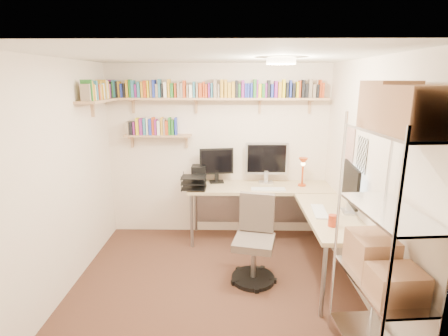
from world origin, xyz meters
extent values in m
plane|color=#43271C|center=(0.00, 0.00, 0.00)|extent=(3.20, 3.20, 0.00)
cube|color=beige|center=(0.00, 1.50, 1.25)|extent=(3.20, 0.04, 2.50)
cube|color=beige|center=(-1.60, 0.00, 1.25)|extent=(0.04, 3.00, 2.50)
cube|color=beige|center=(1.60, 0.00, 1.25)|extent=(0.04, 3.00, 2.50)
cube|color=beige|center=(0.00, -1.50, 1.25)|extent=(3.20, 0.04, 2.50)
cube|color=white|center=(0.00, 0.00, 2.50)|extent=(3.20, 3.00, 0.04)
cube|color=silver|center=(1.59, 0.55, 1.55)|extent=(0.01, 0.30, 0.42)
cube|color=silver|center=(1.59, 0.15, 1.50)|extent=(0.01, 0.28, 0.38)
cylinder|color=#FFEAC6|center=(0.70, 0.20, 2.46)|extent=(0.30, 0.30, 0.06)
cube|color=tan|center=(0.00, 1.38, 2.02)|extent=(3.05, 0.25, 0.03)
cube|color=tan|center=(-1.48, 0.95, 2.02)|extent=(0.25, 1.00, 0.03)
cube|color=tan|center=(-0.85, 1.40, 1.50)|extent=(0.95, 0.20, 0.02)
cube|color=tan|center=(-1.20, 1.44, 1.95)|extent=(0.03, 0.20, 0.20)
cube|color=tan|center=(-0.30, 1.44, 1.95)|extent=(0.03, 0.20, 0.20)
cube|color=tan|center=(0.60, 1.44, 1.95)|extent=(0.03, 0.20, 0.20)
cube|color=tan|center=(1.30, 1.44, 1.95)|extent=(0.03, 0.20, 0.20)
cube|color=#2235B0|center=(-1.46, 1.38, 2.12)|extent=(0.04, 0.13, 0.17)
cube|color=teal|center=(-1.42, 1.38, 2.15)|extent=(0.04, 0.12, 0.23)
cube|color=black|center=(-1.37, 1.38, 2.14)|extent=(0.03, 0.13, 0.22)
cube|color=gold|center=(-1.34, 1.38, 2.14)|extent=(0.02, 0.12, 0.21)
cube|color=#2235B0|center=(-1.31, 1.38, 2.13)|extent=(0.02, 0.15, 0.19)
cube|color=black|center=(-1.27, 1.38, 2.13)|extent=(0.03, 0.13, 0.19)
cube|color=gold|center=(-1.23, 1.38, 2.15)|extent=(0.03, 0.14, 0.24)
cube|color=#267228|center=(-1.19, 1.38, 2.16)|extent=(0.03, 0.12, 0.24)
cube|color=teal|center=(-1.16, 1.38, 2.15)|extent=(0.04, 0.13, 0.23)
cube|color=#7F2178|center=(-1.12, 1.38, 2.12)|extent=(0.03, 0.12, 0.18)
cube|color=teal|center=(-1.08, 1.38, 2.14)|extent=(0.04, 0.12, 0.21)
cube|color=gold|center=(-1.03, 1.38, 2.14)|extent=(0.03, 0.12, 0.22)
cube|color=#BD4119|center=(-0.99, 1.38, 2.15)|extent=(0.04, 0.13, 0.23)
cube|color=yellow|center=(-0.95, 1.38, 2.15)|extent=(0.02, 0.11, 0.23)
cube|color=gray|center=(-0.91, 1.38, 2.15)|extent=(0.03, 0.11, 0.24)
cube|color=#2235B0|center=(-0.86, 1.38, 2.15)|extent=(0.03, 0.14, 0.24)
cube|color=gray|center=(-0.82, 1.38, 2.13)|extent=(0.03, 0.14, 0.18)
cube|color=teal|center=(-0.79, 1.38, 2.16)|extent=(0.03, 0.13, 0.25)
cube|color=black|center=(-0.75, 1.38, 2.13)|extent=(0.02, 0.12, 0.18)
cube|color=white|center=(-0.71, 1.38, 2.14)|extent=(0.04, 0.15, 0.21)
cube|color=gold|center=(-0.66, 1.38, 2.16)|extent=(0.03, 0.13, 0.25)
cube|color=#267228|center=(-0.61, 1.38, 2.13)|extent=(0.04, 0.15, 0.19)
cube|color=#BD4119|center=(-0.57, 1.38, 2.13)|extent=(0.03, 0.14, 0.19)
cube|color=gray|center=(-0.53, 1.38, 2.14)|extent=(0.04, 0.13, 0.21)
cube|color=gray|center=(-0.49, 1.38, 2.13)|extent=(0.03, 0.12, 0.20)
cube|color=#BD4119|center=(-0.45, 1.38, 2.15)|extent=(0.04, 0.13, 0.23)
cube|color=gray|center=(-0.40, 1.38, 2.12)|extent=(0.02, 0.14, 0.17)
cube|color=white|center=(-0.36, 1.38, 2.12)|extent=(0.04, 0.12, 0.17)
cube|color=teal|center=(-0.32, 1.38, 2.14)|extent=(0.03, 0.13, 0.21)
cube|color=gray|center=(-0.27, 1.38, 2.13)|extent=(0.03, 0.14, 0.19)
cube|color=#BD4119|center=(-0.23, 1.38, 2.13)|extent=(0.04, 0.14, 0.19)
cube|color=#BD4119|center=(-0.18, 1.38, 2.14)|extent=(0.02, 0.14, 0.22)
cube|color=#BD4119|center=(-0.15, 1.38, 2.13)|extent=(0.04, 0.14, 0.18)
cube|color=#7F2178|center=(-0.11, 1.38, 2.13)|extent=(0.03, 0.13, 0.20)
cube|color=teal|center=(-0.07, 1.38, 2.13)|extent=(0.02, 0.14, 0.20)
cube|color=gray|center=(-0.02, 1.38, 2.16)|extent=(0.04, 0.15, 0.25)
cube|color=gray|center=(0.02, 1.38, 2.13)|extent=(0.03, 0.15, 0.18)
cube|color=gold|center=(0.07, 1.38, 2.16)|extent=(0.04, 0.14, 0.24)
cube|color=gold|center=(0.12, 1.38, 2.16)|extent=(0.04, 0.11, 0.24)
cube|color=gold|center=(0.17, 1.38, 2.14)|extent=(0.04, 0.12, 0.20)
cube|color=gold|center=(0.22, 1.38, 2.14)|extent=(0.04, 0.12, 0.22)
cube|color=black|center=(0.27, 1.38, 2.15)|extent=(0.04, 0.14, 0.23)
cube|color=#267228|center=(0.31, 1.38, 2.13)|extent=(0.03, 0.12, 0.18)
cube|color=#7F2178|center=(0.35, 1.38, 2.15)|extent=(0.04, 0.11, 0.23)
cube|color=#2235B0|center=(0.39, 1.38, 2.13)|extent=(0.03, 0.12, 0.19)
cube|color=#2235B0|center=(0.43, 1.38, 2.13)|extent=(0.03, 0.12, 0.19)
cube|color=#2235B0|center=(0.47, 1.38, 2.13)|extent=(0.03, 0.15, 0.20)
cube|color=#267228|center=(0.51, 1.38, 2.16)|extent=(0.04, 0.12, 0.24)
cube|color=#7F2178|center=(0.55, 1.38, 2.15)|extent=(0.02, 0.11, 0.24)
cube|color=yellow|center=(0.58, 1.38, 2.13)|extent=(0.04, 0.15, 0.18)
cube|color=#267228|center=(0.63, 1.38, 2.13)|extent=(0.04, 0.14, 0.19)
cube|color=#7F2178|center=(0.67, 1.38, 2.13)|extent=(0.03, 0.12, 0.19)
cube|color=black|center=(0.70, 1.38, 2.15)|extent=(0.04, 0.12, 0.23)
cube|color=#2235B0|center=(0.75, 1.38, 2.13)|extent=(0.03, 0.11, 0.18)
cube|color=#7F2178|center=(0.80, 1.38, 2.15)|extent=(0.04, 0.15, 0.22)
cube|color=gold|center=(0.85, 1.38, 2.14)|extent=(0.04, 0.15, 0.21)
cube|color=yellow|center=(0.91, 1.38, 2.16)|extent=(0.04, 0.12, 0.24)
cube|color=black|center=(0.96, 1.38, 2.14)|extent=(0.03, 0.11, 0.20)
cube|color=#2235B0|center=(1.00, 1.38, 2.15)|extent=(0.02, 0.12, 0.23)
cube|color=black|center=(1.04, 1.38, 2.13)|extent=(0.04, 0.13, 0.19)
cube|color=yellow|center=(1.09, 1.38, 2.14)|extent=(0.03, 0.13, 0.21)
cube|color=#BD4119|center=(1.12, 1.38, 2.15)|extent=(0.02, 0.12, 0.23)
cube|color=black|center=(1.17, 1.38, 2.15)|extent=(0.04, 0.13, 0.24)
cube|color=black|center=(1.22, 1.38, 2.13)|extent=(0.04, 0.15, 0.19)
cube|color=gray|center=(1.27, 1.38, 2.16)|extent=(0.04, 0.12, 0.25)
cube|color=gray|center=(1.32, 1.38, 2.12)|extent=(0.04, 0.12, 0.18)
cube|color=black|center=(1.37, 1.38, 2.12)|extent=(0.03, 0.13, 0.18)
cube|color=#BD4119|center=(1.40, 1.38, 2.15)|extent=(0.02, 0.13, 0.24)
cube|color=#BD4119|center=(1.44, 1.38, 2.13)|extent=(0.03, 0.13, 0.20)
cube|color=gray|center=(-1.48, 0.52, 2.13)|extent=(0.11, 0.04, 0.19)
cube|color=#267228|center=(-1.48, 0.56, 2.16)|extent=(0.13, 0.03, 0.24)
cube|color=gold|center=(-1.48, 0.60, 2.15)|extent=(0.12, 0.04, 0.22)
cube|color=gold|center=(-1.48, 0.65, 2.13)|extent=(0.13, 0.02, 0.19)
cube|color=white|center=(-1.48, 0.69, 2.12)|extent=(0.12, 0.03, 0.18)
cube|color=teal|center=(-1.48, 0.73, 2.15)|extent=(0.12, 0.04, 0.23)
cube|color=#BD4119|center=(-1.48, 0.79, 2.13)|extent=(0.14, 0.04, 0.18)
cube|color=gray|center=(-1.48, 0.83, 2.13)|extent=(0.13, 0.03, 0.19)
cube|color=gold|center=(-1.48, 0.86, 2.15)|extent=(0.13, 0.03, 0.22)
cube|color=gold|center=(-1.48, 0.90, 2.12)|extent=(0.15, 0.02, 0.18)
cube|color=white|center=(-1.48, 0.94, 2.13)|extent=(0.14, 0.04, 0.19)
cube|color=teal|center=(-1.48, 0.98, 2.13)|extent=(0.11, 0.03, 0.20)
cube|color=gold|center=(-1.48, 1.03, 2.16)|extent=(0.13, 0.03, 0.24)
cube|color=white|center=(-1.48, 1.06, 2.15)|extent=(0.14, 0.02, 0.23)
cube|color=gold|center=(-1.48, 1.11, 2.15)|extent=(0.14, 0.04, 0.22)
cube|color=#7F2178|center=(-1.48, 1.16, 2.13)|extent=(0.14, 0.04, 0.18)
cube|color=black|center=(-1.48, 1.20, 2.13)|extent=(0.13, 0.04, 0.19)
cube|color=black|center=(-1.48, 1.24, 2.14)|extent=(0.12, 0.03, 0.21)
cube|color=#267228|center=(-1.48, 1.29, 2.14)|extent=(0.12, 0.04, 0.21)
cube|color=#7F2178|center=(-1.48, 1.34, 2.13)|extent=(0.12, 0.03, 0.20)
cube|color=#7F2178|center=(-1.48, 1.38, 2.15)|extent=(0.14, 0.03, 0.24)
cube|color=gray|center=(-1.27, 1.40, 1.61)|extent=(0.03, 0.15, 0.19)
cube|color=black|center=(-1.22, 1.40, 1.60)|extent=(0.04, 0.13, 0.18)
cube|color=#7F2178|center=(-1.18, 1.40, 1.60)|extent=(0.03, 0.12, 0.18)
cube|color=yellow|center=(-1.13, 1.40, 1.63)|extent=(0.04, 0.11, 0.24)
cube|color=#7F2178|center=(-1.08, 1.40, 1.63)|extent=(0.04, 0.14, 0.23)
cube|color=teal|center=(-1.03, 1.40, 1.63)|extent=(0.03, 0.14, 0.23)
cube|color=white|center=(-0.99, 1.40, 1.63)|extent=(0.02, 0.11, 0.24)
cube|color=#2235B0|center=(-0.95, 1.40, 1.62)|extent=(0.04, 0.14, 0.22)
cube|color=#BD4119|center=(-0.91, 1.40, 1.64)|extent=(0.03, 0.11, 0.25)
cube|color=#7F2178|center=(-0.87, 1.40, 1.62)|extent=(0.03, 0.14, 0.22)
cube|color=white|center=(-0.83, 1.40, 1.61)|extent=(0.04, 0.13, 0.20)
cube|color=gold|center=(-0.78, 1.40, 1.64)|extent=(0.03, 0.12, 0.25)
cube|color=gray|center=(-0.75, 1.40, 1.63)|extent=(0.03, 0.13, 0.23)
cube|color=#BD4119|center=(-0.71, 1.40, 1.61)|extent=(0.04, 0.12, 0.19)
cube|color=#267228|center=(-0.67, 1.40, 1.63)|extent=(0.03, 0.11, 0.24)
cube|color=#267228|center=(-0.63, 1.40, 1.62)|extent=(0.03, 0.13, 0.21)
cube|color=#2235B0|center=(-0.59, 1.40, 1.63)|extent=(0.03, 0.11, 0.24)
cube|color=tan|center=(0.65, 1.22, 0.79)|extent=(2.10, 0.66, 0.04)
cube|color=tan|center=(1.37, 0.15, 0.79)|extent=(0.66, 1.43, 0.04)
cylinder|color=gray|center=(-0.34, 0.94, 0.39)|extent=(0.04, 0.04, 0.77)
cylinder|color=gray|center=(-0.34, 1.50, 0.39)|extent=(0.04, 0.04, 0.77)
cylinder|color=gray|center=(1.64, 1.50, 0.39)|extent=(0.04, 0.04, 0.77)
cylinder|color=gray|center=(1.09, -0.51, 0.39)|extent=(0.04, 0.04, 0.77)
cylinder|color=gray|center=(1.64, -0.51, 0.39)|extent=(0.04, 0.04, 0.77)
cube|color=gray|center=(0.65, 1.51, 0.44)|extent=(1.99, 0.02, 0.61)
cube|color=silver|center=(0.71, 1.35, 1.18)|extent=(0.61, 0.03, 0.46)
cube|color=black|center=(0.71, 1.33, 1.18)|extent=(0.55, 0.00, 0.40)
cube|color=black|center=(-0.01, 1.35, 1.14)|extent=(0.49, 0.03, 0.38)
cube|color=black|center=(1.52, 0.20, 1.16)|extent=(0.03, 0.64, 0.42)
cube|color=white|center=(1.50, 0.20, 1.16)|extent=(0.00, 0.58, 0.36)
cube|color=white|center=(0.71, 1.02, 0.83)|extent=(0.46, 0.14, 0.02)
cube|color=white|center=(1.20, 0.20, 0.83)|extent=(0.14, 0.44, 0.02)
cylinder|color=#B73C0F|center=(1.20, 1.22, 0.83)|extent=(0.11, 0.11, 0.02)
cylinder|color=#B73C0F|center=(1.20, 1.22, 0.99)|extent=(0.03, 0.03, 0.31)
cone|color=#B73C0F|center=(1.20, 1.22, 1.17)|extent=(0.13, 0.13, 0.10)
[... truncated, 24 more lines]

